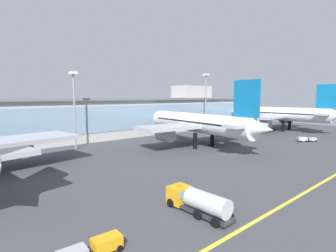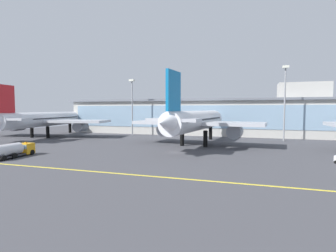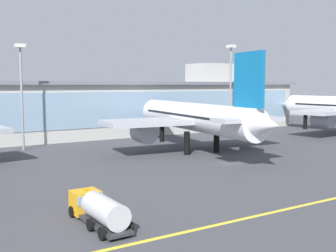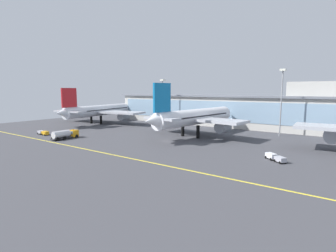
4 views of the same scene
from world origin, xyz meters
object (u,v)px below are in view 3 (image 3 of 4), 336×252
airliner_near_right (195,118)px  apron_light_mast_centre (21,80)px  fuel_tanker_truck (98,208)px  apron_light_mast_west (231,76)px

airliner_near_right → apron_light_mast_centre: 34.18m
fuel_tanker_truck → apron_light_mast_centre: (3.53, 47.67, 12.22)m
airliner_near_right → apron_light_mast_west: apron_light_mast_west is taller
apron_light_mast_west → apron_light_mast_centre: bearing=178.9°
apron_light_mast_west → airliner_near_right: bearing=-143.3°
airliner_near_right → apron_light_mast_west: size_ratio=2.08×
fuel_tanker_truck → apron_light_mast_west: 73.31m
airliner_near_right → apron_light_mast_centre: size_ratio=2.31×
airliner_near_right → apron_light_mast_centre: (-27.86, 18.45, 7.22)m
fuel_tanker_truck → apron_light_mast_centre: apron_light_mast_centre is taller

